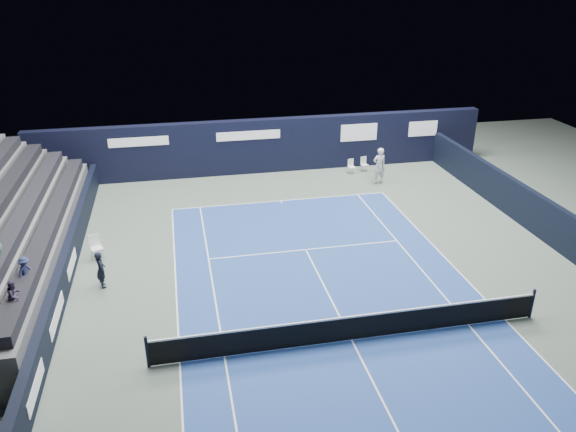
% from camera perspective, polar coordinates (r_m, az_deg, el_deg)
% --- Properties ---
extents(ground, '(48.00, 48.00, 0.00)m').
position_cam_1_polar(ground, '(20.25, 4.74, -9.14)').
color(ground, '#505F54').
rests_on(ground, ground).
extents(court_surface, '(10.97, 23.77, 0.01)m').
position_cam_1_polar(court_surface, '(18.69, 6.48, -12.42)').
color(court_surface, navy).
rests_on(court_surface, ground).
extents(enclosure_wall_right, '(0.30, 22.00, 1.80)m').
position_cam_1_polar(enclosure_wall_right, '(27.42, 23.92, 0.21)').
color(enclosure_wall_right, black).
rests_on(enclosure_wall_right, ground).
extents(folding_chair_back_a, '(0.43, 0.45, 0.83)m').
position_cam_1_polar(folding_chair_back_a, '(32.70, 6.42, 5.30)').
color(folding_chair_back_a, white).
rests_on(folding_chair_back_a, ground).
extents(folding_chair_back_b, '(0.44, 0.43, 0.85)m').
position_cam_1_polar(folding_chair_back_b, '(33.14, 7.74, 5.36)').
color(folding_chair_back_b, silver).
rests_on(folding_chair_back_b, ground).
extents(line_judge_chair, '(0.58, 0.57, 1.03)m').
position_cam_1_polar(line_judge_chair, '(24.31, -18.96, -2.81)').
color(line_judge_chair, white).
rests_on(line_judge_chair, ground).
extents(line_judge, '(0.48, 0.61, 1.45)m').
position_cam_1_polar(line_judge, '(22.08, -18.47, -5.18)').
color(line_judge, black).
rests_on(line_judge, ground).
extents(court_markings, '(11.03, 23.83, 0.00)m').
position_cam_1_polar(court_markings, '(18.69, 6.48, -12.40)').
color(court_markings, white).
rests_on(court_markings, court_surface).
extents(tennis_net, '(12.90, 0.10, 1.10)m').
position_cam_1_polar(tennis_net, '(18.39, 6.55, -11.16)').
color(tennis_net, black).
rests_on(tennis_net, ground).
extents(back_sponsor_wall, '(26.00, 0.63, 3.10)m').
position_cam_1_polar(back_sponsor_wall, '(32.49, -2.31, 7.16)').
color(back_sponsor_wall, black).
rests_on(back_sponsor_wall, ground).
extents(side_barrier_left, '(0.33, 22.00, 1.20)m').
position_cam_1_polar(side_barrier_left, '(23.14, -21.52, -4.62)').
color(side_barrier_left, black).
rests_on(side_barrier_left, ground).
extents(tennis_player, '(0.78, 0.90, 2.01)m').
position_cam_1_polar(tennis_player, '(31.24, 9.24, 5.09)').
color(tennis_player, silver).
rests_on(tennis_player, ground).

